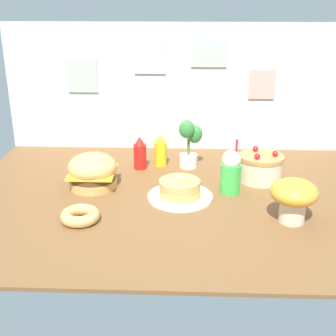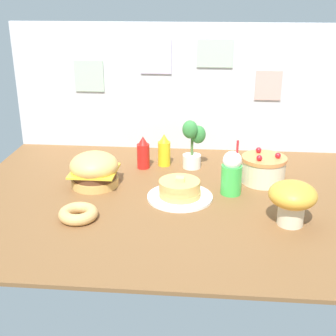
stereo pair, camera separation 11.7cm
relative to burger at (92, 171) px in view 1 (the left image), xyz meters
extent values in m
cube|color=brown|center=(0.49, -0.13, -0.11)|extent=(2.45, 1.76, 0.02)
cube|color=silver|center=(0.49, 0.74, 0.35)|extent=(2.45, 0.03, 0.91)
cube|color=#B2D1B2|center=(-0.19, 0.72, 0.43)|extent=(0.21, 0.01, 0.22)
cube|color=silver|center=(0.30, 0.72, 0.58)|extent=(0.22, 0.01, 0.24)
cube|color=#B2D1B2|center=(0.71, 0.72, 0.60)|extent=(0.25, 0.01, 0.19)
cube|color=#D8A599|center=(1.09, 0.72, 0.39)|extent=(0.18, 0.01, 0.21)
cylinder|color=#DBA859|center=(0.00, 0.00, -0.08)|extent=(0.29, 0.29, 0.05)
cylinder|color=#59331E|center=(0.00, 0.00, -0.03)|extent=(0.26, 0.26, 0.04)
cube|color=yellow|center=(0.00, 0.00, -0.01)|extent=(0.27, 0.27, 0.01)
ellipsoid|color=#E5B260|center=(0.00, 0.00, 0.03)|extent=(0.29, 0.29, 0.17)
cylinder|color=white|center=(0.53, -0.14, -0.09)|extent=(0.38, 0.38, 0.02)
cylinder|color=#E0AD5B|center=(0.53, -0.14, -0.07)|extent=(0.24, 0.24, 0.03)
cylinder|color=#E0AD5B|center=(0.53, -0.14, -0.04)|extent=(0.24, 0.24, 0.03)
cylinder|color=#E0AD5B|center=(0.53, -0.14, -0.01)|extent=(0.24, 0.24, 0.03)
cube|color=#F7E072|center=(0.53, -0.14, 0.02)|extent=(0.05, 0.05, 0.02)
cylinder|color=beige|center=(1.03, 0.14, -0.03)|extent=(0.27, 0.27, 0.14)
cylinder|color=#EA8C4C|center=(1.03, 0.14, 0.05)|extent=(0.28, 0.28, 0.02)
sphere|color=red|center=(1.11, 0.13, 0.08)|extent=(0.04, 0.04, 0.04)
sphere|color=red|center=(1.00, 0.22, 0.08)|extent=(0.04, 0.04, 0.04)
sphere|color=red|center=(0.99, 0.07, 0.08)|extent=(0.04, 0.04, 0.04)
cylinder|color=red|center=(0.26, 0.31, -0.02)|extent=(0.08, 0.08, 0.17)
cone|color=red|center=(0.26, 0.31, 0.09)|extent=(0.07, 0.07, 0.06)
cylinder|color=yellow|center=(0.39, 0.37, -0.02)|extent=(0.08, 0.08, 0.17)
cone|color=yellow|center=(0.39, 0.37, 0.09)|extent=(0.07, 0.07, 0.06)
cylinder|color=green|center=(0.82, -0.05, -0.01)|extent=(0.12, 0.12, 0.18)
sphere|color=white|center=(0.82, -0.05, 0.11)|extent=(0.11, 0.11, 0.11)
cylinder|color=red|center=(0.85, -0.05, 0.14)|extent=(0.01, 0.03, 0.18)
torus|color=tan|center=(0.02, -0.44, -0.07)|extent=(0.21, 0.21, 0.06)
torus|color=pink|center=(0.02, -0.44, -0.06)|extent=(0.20, 0.20, 0.05)
cylinder|color=white|center=(0.58, 0.35, -0.06)|extent=(0.12, 0.12, 0.09)
cylinder|color=#4C7238|center=(0.58, 0.35, 0.07)|extent=(0.02, 0.02, 0.15)
ellipsoid|color=#38843D|center=(0.62, 0.35, 0.13)|extent=(0.10, 0.07, 0.12)
ellipsoid|color=#38843D|center=(0.56, 0.39, 0.15)|extent=(0.10, 0.07, 0.12)
ellipsoid|color=#38843D|center=(0.56, 0.31, 0.18)|extent=(0.10, 0.07, 0.12)
cylinder|color=beige|center=(1.11, -0.40, -0.05)|extent=(0.13, 0.13, 0.11)
ellipsoid|color=gold|center=(1.11, -0.40, 0.06)|extent=(0.24, 0.24, 0.13)
camera|label=1|loc=(0.56, -2.53, 1.03)|focal=49.09mm
camera|label=2|loc=(0.67, -2.53, 1.03)|focal=49.09mm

